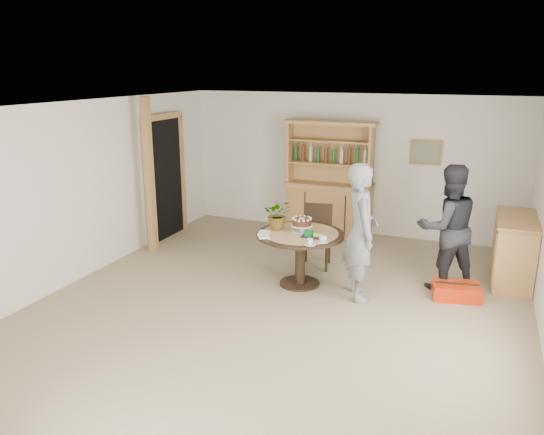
{
  "coord_description": "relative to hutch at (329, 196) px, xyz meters",
  "views": [
    {
      "loc": [
        2.21,
        -5.76,
        2.93
      ],
      "look_at": [
        -0.26,
        0.38,
        1.05
      ],
      "focal_mm": 35.0,
      "sensor_mm": 36.0,
      "label": 1
    }
  ],
  "objects": [
    {
      "name": "adult_person",
      "position": [
        2.16,
        -1.82,
        0.17
      ],
      "size": [
        1.05,
        0.98,
        1.72
      ],
      "primitive_type": "imported",
      "rotation": [
        0.0,
        0.0,
        3.66
      ],
      "color": "black",
      "rests_on": "ground"
    },
    {
      "name": "dining_table",
      "position": [
        0.3,
        -2.46,
        -0.08
      ],
      "size": [
        1.2,
        1.2,
        0.76
      ],
      "color": "black",
      "rests_on": "ground"
    },
    {
      "name": "ground",
      "position": [
        0.3,
        -3.24,
        -0.69
      ],
      "size": [
        7.0,
        7.0,
        0.0
      ],
      "primitive_type": "plane",
      "color": "tan",
      "rests_on": "ground"
    },
    {
      "name": "birthday_cake",
      "position": [
        0.3,
        -2.41,
        0.19
      ],
      "size": [
        0.3,
        0.3,
        0.2
      ],
      "color": "white",
      "rests_on": "dining_table"
    },
    {
      "name": "sideboard",
      "position": [
        3.04,
        -1.24,
        -0.22
      ],
      "size": [
        0.54,
        1.26,
        0.94
      ],
      "color": "tan",
      "rests_on": "ground"
    },
    {
      "name": "gift_tray",
      "position": [
        0.51,
        -2.58,
        0.1
      ],
      "size": [
        0.3,
        0.2,
        0.08
      ],
      "color": "black",
      "rests_on": "dining_table"
    },
    {
      "name": "red_suitcase",
      "position": [
        2.36,
        -2.13,
        -0.59
      ],
      "size": [
        0.67,
        0.51,
        0.21
      ],
      "rotation": [
        0.0,
        0.0,
        0.2
      ],
      "color": "red",
      "rests_on": "ground"
    },
    {
      "name": "flower_vase",
      "position": [
        -0.05,
        -2.41,
        0.28
      ],
      "size": [
        0.47,
        0.44,
        0.42
      ],
      "primitive_type": "imported",
      "rotation": [
        0.0,
        0.0,
        0.35
      ],
      "color": "#3F7233",
      "rests_on": "dining_table"
    },
    {
      "name": "napkins",
      "position": [
        -0.11,
        -2.77,
        0.09
      ],
      "size": [
        0.24,
        0.33,
        0.03
      ],
      "color": "white",
      "rests_on": "dining_table"
    },
    {
      "name": "room_shell",
      "position": [
        0.3,
        -3.23,
        1.05
      ],
      "size": [
        6.04,
        7.04,
        2.52
      ],
      "color": "white",
      "rests_on": "ground"
    },
    {
      "name": "hutch",
      "position": [
        0.0,
        0.0,
        0.0
      ],
      "size": [
        1.62,
        0.54,
        2.04
      ],
      "color": "tan",
      "rests_on": "ground"
    },
    {
      "name": "pine_post",
      "position": [
        -2.4,
        -2.04,
        0.56
      ],
      "size": [
        0.12,
        0.12,
        2.5
      ],
      "primitive_type": "cube",
      "color": "#B37C4B",
      "rests_on": "ground"
    },
    {
      "name": "coffee_cup_b",
      "position": [
        0.58,
        -2.91,
        0.11
      ],
      "size": [
        0.15,
        0.15,
        0.08
      ],
      "color": "silver",
      "rests_on": "dining_table"
    },
    {
      "name": "coffee_cup_a",
      "position": [
        0.7,
        -2.74,
        0.11
      ],
      "size": [
        0.15,
        0.15,
        0.09
      ],
      "color": "silver",
      "rests_on": "dining_table"
    },
    {
      "name": "doorway",
      "position": [
        -2.63,
        -1.24,
        0.42
      ],
      "size": [
        0.13,
        1.1,
        2.18
      ],
      "color": "black",
      "rests_on": "ground"
    },
    {
      "name": "dining_chair",
      "position": [
        0.28,
        -1.63,
        -0.15
      ],
      "size": [
        0.48,
        0.48,
        0.95
      ],
      "rotation": [
        0.0,
        0.0,
        0.16
      ],
      "color": "black",
      "rests_on": "ground"
    },
    {
      "name": "teen_boy",
      "position": [
        1.15,
        -2.56,
        0.21
      ],
      "size": [
        0.65,
        0.77,
        1.79
      ],
      "primitive_type": "imported",
      "rotation": [
        0.0,
        0.0,
        1.98
      ],
      "color": "slate",
      "rests_on": "ground"
    }
  ]
}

